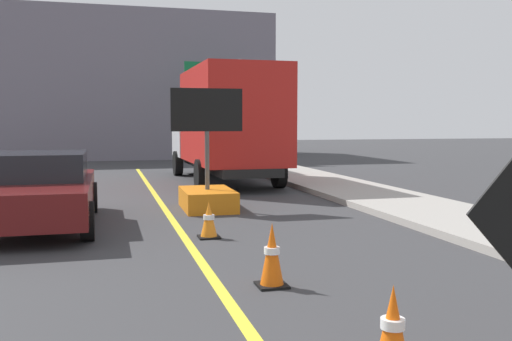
{
  "coord_description": "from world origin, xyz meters",
  "views": [
    {
      "loc": [
        -1.26,
        -0.16,
        1.95
      ],
      "look_at": [
        0.47,
        6.36,
        1.37
      ],
      "focal_mm": 39.85,
      "sensor_mm": 36.0,
      "label": 1
    }
  ],
  "objects_px": {
    "arrow_board_trailer": "(207,188)",
    "pickup_car": "(40,190)",
    "highway_guide_sign": "(224,92)",
    "traffic_cone_far_lane": "(209,220)",
    "box_truck": "(226,123)",
    "traffic_cone_mid_lane": "(272,255)",
    "traffic_cone_near_sign": "(393,330)"
  },
  "relations": [
    {
      "from": "box_truck",
      "to": "traffic_cone_far_lane",
      "type": "height_order",
      "value": "box_truck"
    },
    {
      "from": "traffic_cone_mid_lane",
      "to": "arrow_board_trailer",
      "type": "bearing_deg",
      "value": 87.17
    },
    {
      "from": "highway_guide_sign",
      "to": "traffic_cone_mid_lane",
      "type": "height_order",
      "value": "highway_guide_sign"
    },
    {
      "from": "box_truck",
      "to": "pickup_car",
      "type": "distance_m",
      "value": 8.53
    },
    {
      "from": "traffic_cone_far_lane",
      "to": "traffic_cone_near_sign",
      "type": "bearing_deg",
      "value": -85.28
    },
    {
      "from": "traffic_cone_far_lane",
      "to": "box_truck",
      "type": "bearing_deg",
      "value": 76.33
    },
    {
      "from": "box_truck",
      "to": "traffic_cone_far_lane",
      "type": "bearing_deg",
      "value": -103.67
    },
    {
      "from": "arrow_board_trailer",
      "to": "traffic_cone_near_sign",
      "type": "xyz_separation_m",
      "value": [
        -0.07,
        -8.66,
        -0.13
      ]
    },
    {
      "from": "pickup_car",
      "to": "traffic_cone_near_sign",
      "type": "height_order",
      "value": "pickup_car"
    },
    {
      "from": "arrow_board_trailer",
      "to": "traffic_cone_far_lane",
      "type": "height_order",
      "value": "arrow_board_trailer"
    },
    {
      "from": "box_truck",
      "to": "highway_guide_sign",
      "type": "distance_m",
      "value": 9.16
    },
    {
      "from": "highway_guide_sign",
      "to": "traffic_cone_far_lane",
      "type": "bearing_deg",
      "value": -102.5
    },
    {
      "from": "box_truck",
      "to": "traffic_cone_near_sign",
      "type": "relative_size",
      "value": 10.7
    },
    {
      "from": "arrow_board_trailer",
      "to": "traffic_cone_far_lane",
      "type": "distance_m",
      "value": 3.19
    },
    {
      "from": "arrow_board_trailer",
      "to": "highway_guide_sign",
      "type": "xyz_separation_m",
      "value": [
        3.36,
        14.39,
        2.94
      ]
    },
    {
      "from": "box_truck",
      "to": "traffic_cone_mid_lane",
      "type": "distance_m",
      "value": 11.94
    },
    {
      "from": "traffic_cone_near_sign",
      "to": "highway_guide_sign",
      "type": "bearing_deg",
      "value": 81.53
    },
    {
      "from": "arrow_board_trailer",
      "to": "highway_guide_sign",
      "type": "height_order",
      "value": "highway_guide_sign"
    },
    {
      "from": "highway_guide_sign",
      "to": "traffic_cone_near_sign",
      "type": "xyz_separation_m",
      "value": [
        -3.43,
        -23.05,
        -3.08
      ]
    },
    {
      "from": "arrow_board_trailer",
      "to": "traffic_cone_mid_lane",
      "type": "xyz_separation_m",
      "value": [
        -0.3,
        -6.15,
        -0.1
      ]
    },
    {
      "from": "traffic_cone_mid_lane",
      "to": "traffic_cone_far_lane",
      "type": "distance_m",
      "value": 3.02
    },
    {
      "from": "pickup_car",
      "to": "traffic_cone_mid_lane",
      "type": "bearing_deg",
      "value": -57.66
    },
    {
      "from": "pickup_car",
      "to": "highway_guide_sign",
      "type": "distance_m",
      "value": 17.29
    },
    {
      "from": "traffic_cone_near_sign",
      "to": "traffic_cone_far_lane",
      "type": "height_order",
      "value": "traffic_cone_near_sign"
    },
    {
      "from": "arrow_board_trailer",
      "to": "box_truck",
      "type": "height_order",
      "value": "box_truck"
    },
    {
      "from": "arrow_board_trailer",
      "to": "pickup_car",
      "type": "height_order",
      "value": "arrow_board_trailer"
    },
    {
      "from": "traffic_cone_mid_lane",
      "to": "pickup_car",
      "type": "bearing_deg",
      "value": 122.34
    },
    {
      "from": "arrow_board_trailer",
      "to": "traffic_cone_far_lane",
      "type": "bearing_deg",
      "value": -99.51
    },
    {
      "from": "arrow_board_trailer",
      "to": "traffic_cone_mid_lane",
      "type": "height_order",
      "value": "arrow_board_trailer"
    },
    {
      "from": "box_truck",
      "to": "traffic_cone_mid_lane",
      "type": "relative_size",
      "value": 9.85
    },
    {
      "from": "traffic_cone_mid_lane",
      "to": "traffic_cone_far_lane",
      "type": "height_order",
      "value": "traffic_cone_mid_lane"
    },
    {
      "from": "box_truck",
      "to": "traffic_cone_near_sign",
      "type": "distance_m",
      "value": 14.37
    }
  ]
}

